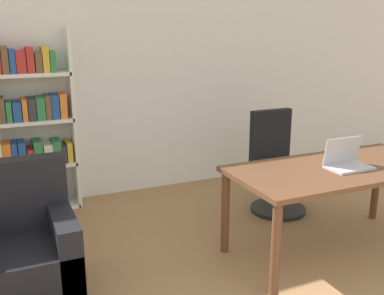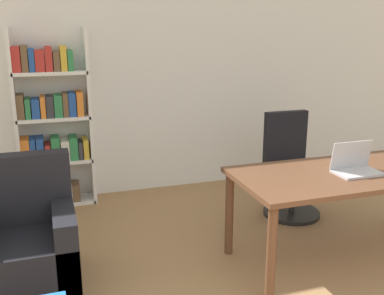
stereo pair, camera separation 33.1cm
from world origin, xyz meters
TOP-DOWN VIEW (x-y plane):
  - wall_back at (0.00, 4.53)m, footprint 8.00×0.06m
  - desk at (0.90, 2.35)m, footprint 1.82×0.86m
  - laptop at (0.94, 2.31)m, footprint 0.36×0.23m
  - office_chair at (0.98, 3.35)m, footprint 0.57×0.57m
  - armchair at (-1.60, 2.76)m, footprint 0.78×0.71m
  - bookshelf at (-1.30, 4.34)m, footprint 0.77×0.28m

SIDE VIEW (x-z plane):
  - armchair at x=-1.60m, z-range -0.17..0.78m
  - office_chair at x=0.98m, z-range -0.08..0.97m
  - desk at x=0.90m, z-range 0.29..1.05m
  - laptop at x=0.94m, z-range 0.70..0.94m
  - bookshelf at x=-1.30m, z-range -0.08..1.80m
  - wall_back at x=0.00m, z-range 0.00..2.70m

